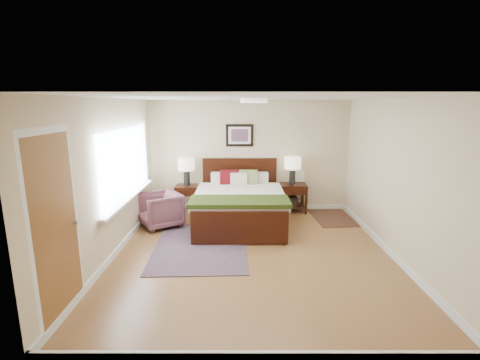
{
  "coord_description": "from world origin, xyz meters",
  "views": [
    {
      "loc": [
        -0.21,
        -5.36,
        2.4
      ],
      "look_at": [
        -0.21,
        0.83,
        1.05
      ],
      "focal_mm": 26.0,
      "sensor_mm": 36.0,
      "label": 1
    }
  ],
  "objects": [
    {
      "name": "lamp_left",
      "position": [
        -1.41,
        2.27,
        1.05
      ],
      "size": [
        0.37,
        0.37,
        0.61
      ],
      "color": "black",
      "rests_on": "nightstand_left"
    },
    {
      "name": "window",
      "position": [
        -2.2,
        0.7,
        1.38
      ],
      "size": [
        0.11,
        2.72,
        1.32
      ],
      "color": "silver",
      "rests_on": "left_wall"
    },
    {
      "name": "back_wall",
      "position": [
        0.0,
        2.5,
        1.25
      ],
      "size": [
        4.5,
        0.04,
        2.5
      ],
      "primitive_type": "cube",
      "color": "#C9B292",
      "rests_on": "ground"
    },
    {
      "name": "armchair",
      "position": [
        -1.8,
        1.28,
        0.34
      ],
      "size": [
        1.03,
        1.02,
        0.69
      ],
      "primitive_type": "imported",
      "rotation": [
        0.0,
        0.0,
        -1.01
      ],
      "color": "brown",
      "rests_on": "ground"
    },
    {
      "name": "bed",
      "position": [
        -0.22,
        1.42,
        0.55
      ],
      "size": [
        1.81,
        2.2,
        1.18
      ],
      "color": "black",
      "rests_on": "ground"
    },
    {
      "name": "left_wall",
      "position": [
        -2.25,
        0.0,
        1.25
      ],
      "size": [
        0.04,
        5.0,
        2.5
      ],
      "primitive_type": "cube",
      "color": "#C9B292",
      "rests_on": "ground"
    },
    {
      "name": "door",
      "position": [
        -2.23,
        -1.75,
        1.07
      ],
      "size": [
        0.06,
        1.0,
        2.18
      ],
      "color": "silver",
      "rests_on": "ground"
    },
    {
      "name": "ceil_fixture",
      "position": [
        0.0,
        0.0,
        2.47
      ],
      "size": [
        0.44,
        0.44,
        0.08
      ],
      "color": "white",
      "rests_on": "ceiling"
    },
    {
      "name": "floor",
      "position": [
        0.0,
        0.0,
        0.0
      ],
      "size": [
        5.0,
        5.0,
        0.0
      ],
      "primitive_type": "plane",
      "color": "olive",
      "rests_on": "ground"
    },
    {
      "name": "nightstand_left",
      "position": [
        -1.41,
        2.25,
        0.49
      ],
      "size": [
        0.51,
        0.46,
        0.61
      ],
      "color": "black",
      "rests_on": "ground"
    },
    {
      "name": "right_wall",
      "position": [
        2.25,
        0.0,
        1.25
      ],
      "size": [
        0.04,
        5.0,
        2.5
      ],
      "primitive_type": "cube",
      "color": "#C9B292",
      "rests_on": "ground"
    },
    {
      "name": "front_wall",
      "position": [
        0.0,
        -2.5,
        1.25
      ],
      "size": [
        4.5,
        0.04,
        2.5
      ],
      "primitive_type": "cube",
      "color": "#C9B292",
      "rests_on": "ground"
    },
    {
      "name": "ceiling",
      "position": [
        0.0,
        0.0,
        2.5
      ],
      "size": [
        4.5,
        5.0,
        0.02
      ],
      "primitive_type": "cube",
      "color": "white",
      "rests_on": "back_wall"
    },
    {
      "name": "wall_art",
      "position": [
        -0.22,
        2.47,
        1.72
      ],
      "size": [
        0.62,
        0.05,
        0.5
      ],
      "color": "black",
      "rests_on": "back_wall"
    },
    {
      "name": "rug_persian",
      "position": [
        -0.89,
        0.27,
        0.01
      ],
      "size": [
        1.63,
        2.25,
        0.01
      ],
      "primitive_type": "cube",
      "rotation": [
        0.0,
        0.0,
        0.03
      ],
      "color": "#0C0F3E",
      "rests_on": "ground"
    },
    {
      "name": "lamp_right",
      "position": [
        0.97,
        2.27,
        1.08
      ],
      "size": [
        0.37,
        0.37,
        0.61
      ],
      "color": "black",
      "rests_on": "nightstand_right"
    },
    {
      "name": "nightstand_right",
      "position": [
        0.97,
        2.26,
        0.38
      ],
      "size": [
        0.64,
        0.48,
        0.64
      ],
      "color": "black",
      "rests_on": "ground"
    },
    {
      "name": "rug_navy",
      "position": [
        1.8,
        1.8,
        0.01
      ],
      "size": [
        0.9,
        1.28,
        0.01
      ],
      "primitive_type": "cube",
      "rotation": [
        0.0,
        0.0,
        0.07
      ],
      "color": "black",
      "rests_on": "ground"
    }
  ]
}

